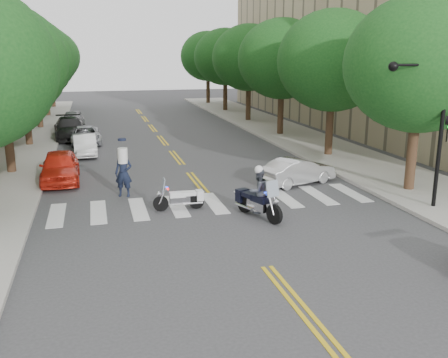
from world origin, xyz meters
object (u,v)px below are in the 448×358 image
object	(u,v)px
motorcycle_parked	(183,198)
officer_standing	(124,173)
convertible	(298,171)
motorcycle_police	(257,194)

from	to	relation	value
motorcycle_parked	officer_standing	distance (m)	3.32
convertible	officer_standing	bearing A→B (deg)	71.06
motorcycle_police	motorcycle_parked	world-z (taller)	motorcycle_police
officer_standing	convertible	bearing A→B (deg)	19.29
motorcycle_police	motorcycle_parked	bearing A→B (deg)	-54.38
motorcycle_police	convertible	bearing A→B (deg)	-150.35
motorcycle_police	convertible	distance (m)	5.34
motorcycle_parked	convertible	size ratio (longest dim) A/B	0.53
motorcycle_police	convertible	world-z (taller)	motorcycle_police
convertible	motorcycle_police	bearing A→B (deg)	121.86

